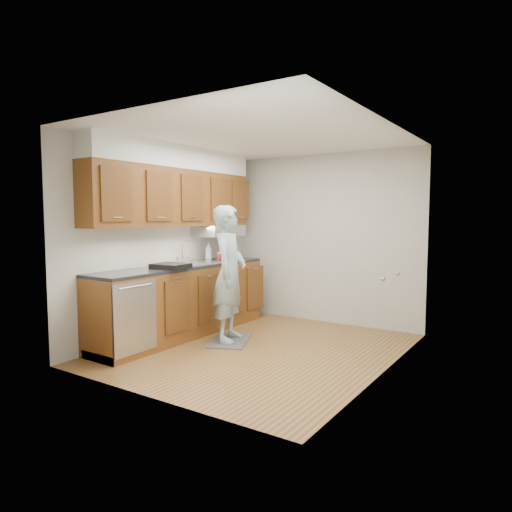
# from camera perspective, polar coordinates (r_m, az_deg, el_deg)

# --- Properties ---
(floor) EXTENTS (3.50, 3.50, 0.00)m
(floor) POSITION_cam_1_polar(r_m,az_deg,el_deg) (5.56, 0.39, -11.56)
(floor) COLOR olive
(floor) RESTS_ON ground
(ceiling) EXTENTS (3.50, 3.50, 0.00)m
(ceiling) POSITION_cam_1_polar(r_m,az_deg,el_deg) (5.41, 0.41, 14.75)
(ceiling) COLOR white
(ceiling) RESTS_ON wall_left
(wall_left) EXTENTS (0.02, 3.50, 2.50)m
(wall_left) POSITION_cam_1_polar(r_m,az_deg,el_deg) (6.28, -11.14, 1.85)
(wall_left) COLOR #B6B5AB
(wall_left) RESTS_ON floor
(wall_right) EXTENTS (0.02, 3.50, 2.50)m
(wall_right) POSITION_cam_1_polar(r_m,az_deg,el_deg) (4.69, 15.93, 0.73)
(wall_right) COLOR #B6B5AB
(wall_right) RESTS_ON floor
(wall_back) EXTENTS (3.00, 0.02, 2.50)m
(wall_back) POSITION_cam_1_polar(r_m,az_deg,el_deg) (6.87, 8.40, 2.15)
(wall_back) COLOR #B6B5AB
(wall_back) RESTS_ON floor
(counter) EXTENTS (0.64, 2.80, 1.30)m
(counter) POSITION_cam_1_polar(r_m,az_deg,el_deg) (6.16, -9.04, -5.30)
(counter) COLOR brown
(counter) RESTS_ON floor
(upper_cabinets) EXTENTS (0.47, 2.80, 1.21)m
(upper_cabinets) POSITION_cam_1_polar(r_m,az_deg,el_deg) (6.20, -9.84, 8.29)
(upper_cabinets) COLOR brown
(upper_cabinets) RESTS_ON wall_left
(closet_door) EXTENTS (0.02, 1.22, 2.05)m
(closet_door) POSITION_cam_1_polar(r_m,az_deg,el_deg) (5.00, 16.78, -1.62)
(closet_door) COLOR silver
(closet_door) RESTS_ON wall_right
(floor_mat) EXTENTS (0.73, 0.89, 0.01)m
(floor_mat) POSITION_cam_1_polar(r_m,az_deg,el_deg) (5.92, -3.30, -10.47)
(floor_mat) COLOR #5B5A5D
(floor_mat) RESTS_ON floor
(person) EXTENTS (0.65, 0.79, 1.93)m
(person) POSITION_cam_1_polar(r_m,az_deg,el_deg) (5.74, -3.35, -1.05)
(person) COLOR #93AEB3
(person) RESTS_ON floor_mat
(soap_bottle_a) EXTENTS (0.11, 0.11, 0.26)m
(soap_bottle_a) POSITION_cam_1_polar(r_m,az_deg,el_deg) (6.71, -5.94, 0.59)
(soap_bottle_a) COLOR silver
(soap_bottle_a) RESTS_ON counter
(soap_bottle_b) EXTENTS (0.12, 0.12, 0.19)m
(soap_bottle_b) POSITION_cam_1_polar(r_m,az_deg,el_deg) (6.58, -4.40, 0.19)
(soap_bottle_b) COLOR silver
(soap_bottle_b) RESTS_ON counter
(soap_bottle_c) EXTENTS (0.17, 0.17, 0.16)m
(soap_bottle_c) POSITION_cam_1_polar(r_m,az_deg,el_deg) (6.82, -3.30, 0.23)
(soap_bottle_c) COLOR silver
(soap_bottle_c) RESTS_ON counter
(soda_can) EXTENTS (0.07, 0.07, 0.11)m
(soda_can) POSITION_cam_1_polar(r_m,az_deg,el_deg) (6.51, -4.60, -0.21)
(soda_can) COLOR #AB1D31
(soda_can) RESTS_ON counter
(steel_can) EXTENTS (0.08, 0.08, 0.12)m
(steel_can) POSITION_cam_1_polar(r_m,az_deg,el_deg) (6.43, -3.53, -0.24)
(steel_can) COLOR #A5A5AA
(steel_can) RESTS_ON counter
(dish_rack) EXTENTS (0.45, 0.39, 0.06)m
(dish_rack) POSITION_cam_1_polar(r_m,az_deg,el_deg) (5.70, -10.62, -1.25)
(dish_rack) COLOR black
(dish_rack) RESTS_ON counter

